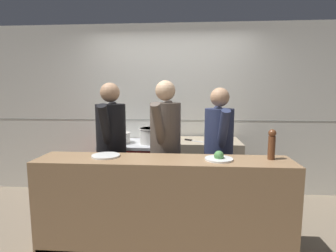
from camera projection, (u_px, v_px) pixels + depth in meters
ground_plane at (162, 242)px, 2.79m from camera, size 14.00×14.00×0.00m
wall_back_tiled at (171, 110)px, 4.07m from camera, size 8.00×0.06×2.60m
oven_range at (136, 171)px, 3.82m from camera, size 0.94×0.71×0.86m
prep_counter at (204, 172)px, 3.75m from camera, size 0.97×0.65×0.91m
pass_counter at (163, 206)px, 2.57m from camera, size 2.45×0.45×0.95m
stock_pot at (119, 137)px, 3.72m from camera, size 0.34×0.34×0.15m
sauce_pot at (151, 135)px, 3.69m from camera, size 0.33×0.33×0.22m
chefs_knife at (195, 141)px, 3.62m from camera, size 0.36×0.22×0.02m
plated_dish_main at (106, 156)px, 2.59m from camera, size 0.28×0.28×0.02m
plated_dish_appetiser at (219, 158)px, 2.46m from camera, size 0.26×0.26×0.09m
pepper_mill at (272, 144)px, 2.47m from camera, size 0.07×0.07×0.29m
chef_head_cook at (111, 147)px, 3.08m from camera, size 0.35×0.74×1.69m
chef_sous at (165, 147)px, 3.00m from camera, size 0.42×0.75×1.71m
chef_line at (218, 151)px, 3.04m from camera, size 0.36×0.72×1.63m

